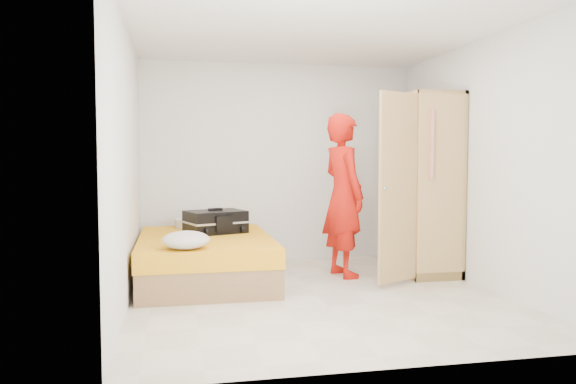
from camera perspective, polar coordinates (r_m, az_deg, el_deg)
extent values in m
plane|color=beige|center=(5.70, 2.86, -10.38)|extent=(4.00, 4.00, 0.00)
plane|color=white|center=(5.66, 2.94, 16.09)|extent=(4.00, 4.00, 0.00)
cube|color=white|center=(7.48, -0.90, 3.04)|extent=(3.60, 0.02, 2.60)
cube|color=white|center=(3.62, 10.76, 2.30)|extent=(3.60, 0.02, 2.60)
cube|color=white|center=(5.37, -16.06, 2.65)|extent=(0.02, 4.00, 2.60)
cube|color=white|center=(6.22, 19.19, 2.71)|extent=(0.02, 4.00, 2.60)
cube|color=#936943|center=(6.33, -8.41, -7.61)|extent=(1.40, 2.00, 0.30)
cube|color=orange|center=(6.28, -8.43, -5.37)|extent=(1.42, 2.02, 0.20)
cube|color=tan|center=(7.01, 15.19, 0.82)|extent=(0.04, 1.20, 2.10)
cube|color=tan|center=(6.37, 15.35, 0.55)|extent=(0.58, 0.04, 2.10)
cube|color=tan|center=(7.42, 11.32, 1.03)|extent=(0.58, 0.04, 2.10)
cube|color=tan|center=(6.92, 13.31, 9.36)|extent=(0.58, 1.20, 0.04)
cube|color=#A48346|center=(7.01, 13.06, -7.38)|extent=(0.58, 1.20, 0.10)
cube|color=tan|center=(7.06, 10.17, 0.91)|extent=(0.04, 0.59, 2.00)
cube|color=tan|center=(6.03, 11.17, 0.44)|extent=(0.54, 0.31, 2.00)
cylinder|color=#B2B2B7|center=(6.90, 13.29, 8.04)|extent=(0.02, 1.10, 0.02)
imported|color=red|center=(6.47, 5.64, -0.34)|extent=(0.58, 0.76, 1.86)
cube|color=black|center=(6.53, -7.39, -3.00)|extent=(0.75, 0.64, 0.25)
cube|color=black|center=(6.51, -7.40, -1.76)|extent=(0.17, 0.10, 0.03)
ellipsoid|color=beige|center=(5.43, -10.33, -4.82)|extent=(0.45, 0.45, 0.17)
cube|color=beige|center=(7.10, -9.01, -3.08)|extent=(0.60, 0.33, 0.11)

